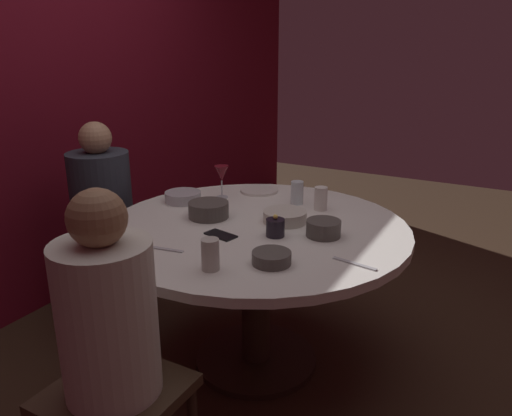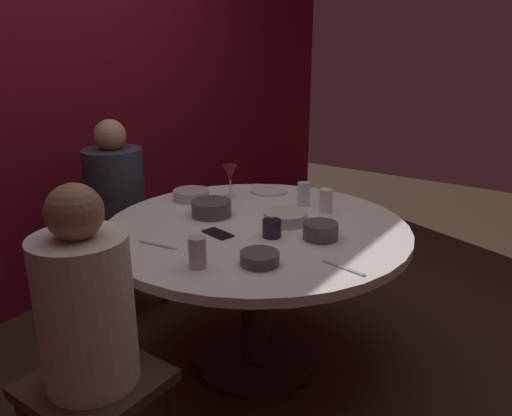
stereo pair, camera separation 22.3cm
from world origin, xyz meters
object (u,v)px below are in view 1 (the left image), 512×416
(seated_diner_left, at_px, (109,326))
(cup_near_candle, at_px, (321,199))
(seated_diner_back, at_px, (102,200))
(dining_table, at_px, (256,253))
(candle_holder, at_px, (275,227))
(cell_phone, at_px, (221,235))
(bowl_small_white, at_px, (272,258))
(cup_by_right_diner, at_px, (210,254))
(wine_glass, at_px, (222,175))
(bowl_salad_center, at_px, (323,228))
(bowl_sauce_side, at_px, (285,216))
(bowl_serving_large, at_px, (183,197))
(dinner_plate, at_px, (259,190))
(cup_by_left_diner, at_px, (297,193))
(bowl_rice_portion, at_px, (209,210))

(seated_diner_left, relative_size, cup_near_candle, 9.72)
(seated_diner_back, bearing_deg, dining_table, 0.00)
(candle_holder, bearing_deg, seated_diner_back, 85.72)
(dining_table, xyz_separation_m, cup_near_candle, (0.34, -0.18, 0.20))
(seated_diner_left, distance_m, cell_phone, 0.73)
(bowl_small_white, xyz_separation_m, cup_by_right_diner, (-0.15, 0.17, 0.04))
(wine_glass, distance_m, bowl_salad_center, 0.74)
(wine_glass, bearing_deg, bowl_sauce_side, -111.29)
(cell_phone, bearing_deg, candle_holder, 130.71)
(bowl_serving_large, height_order, bowl_small_white, bowl_serving_large)
(wine_glass, relative_size, cup_by_right_diner, 1.48)
(seated_diner_left, xyz_separation_m, dinner_plate, (1.40, 0.24, 0.04))
(wine_glass, height_order, bowl_serving_large, wine_glass)
(seated_diner_left, xyz_separation_m, bowl_sauce_side, (1.02, -0.10, 0.06))
(candle_holder, bearing_deg, dinner_plate, 34.61)
(dinner_plate, distance_m, cup_by_left_diner, 0.30)
(bowl_rice_portion, bearing_deg, wine_glass, 21.27)
(dining_table, bearing_deg, candle_holder, -120.62)
(cup_near_candle, bearing_deg, cup_by_right_diner, 173.73)
(cup_near_candle, xyz_separation_m, cup_by_right_diner, (-0.84, 0.09, 0.00))
(dining_table, bearing_deg, cell_phone, 161.57)
(seated_diner_back, distance_m, bowl_sauce_side, 1.08)
(dining_table, bearing_deg, bowl_sauce_side, -45.61)
(bowl_rice_portion, xyz_separation_m, cup_by_left_diner, (0.40, -0.28, 0.02))
(seated_diner_back, relative_size, dinner_plate, 5.39)
(bowl_rice_portion, bearing_deg, seated_diner_back, 88.39)
(cup_by_right_diner, bearing_deg, seated_diner_back, 64.93)
(dinner_plate, xyz_separation_m, cup_by_right_diner, (-0.97, -0.33, 0.05))
(bowl_salad_center, distance_m, bowl_small_white, 0.37)
(cell_phone, bearing_deg, dinner_plate, -153.10)
(wine_glass, relative_size, cup_near_candle, 1.51)
(seated_diner_left, bearing_deg, dining_table, 0.00)
(cup_near_candle, bearing_deg, wine_glass, 97.03)
(seated_diner_left, bearing_deg, cup_by_right_diner, -11.16)
(seated_diner_left, xyz_separation_m, bowl_small_white, (0.58, -0.26, 0.05))
(bowl_small_white, bearing_deg, bowl_sauce_side, 19.73)
(bowl_small_white, bearing_deg, candle_holder, 24.08)
(bowl_serving_large, relative_size, bowl_salad_center, 1.26)
(wine_glass, xyz_separation_m, bowl_rice_portion, (-0.30, -0.12, -0.09))
(wine_glass, xyz_separation_m, bowl_salad_center, (-0.26, -0.68, -0.09))
(wine_glass, bearing_deg, cup_near_candle, -82.97)
(cell_phone, height_order, cup_near_candle, cup_near_candle)
(cup_near_candle, bearing_deg, cell_phone, 155.82)
(bowl_serving_large, relative_size, bowl_rice_portion, 0.98)
(bowl_small_white, bearing_deg, wine_glass, 45.01)
(dinner_plate, relative_size, cup_near_candle, 1.80)
(bowl_small_white, height_order, bowl_sauce_side, bowl_sauce_side)
(cup_near_candle, relative_size, cup_by_left_diner, 0.98)
(wine_glass, xyz_separation_m, bowl_serving_large, (-0.16, 0.14, -0.10))
(wine_glass, distance_m, bowl_rice_portion, 0.33)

